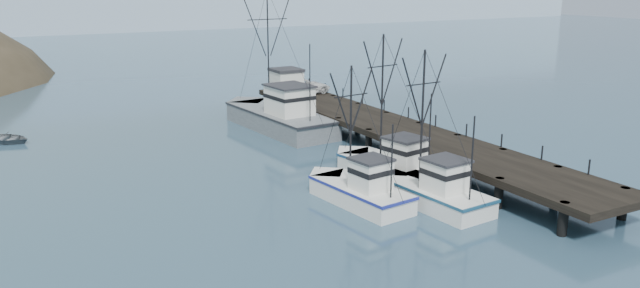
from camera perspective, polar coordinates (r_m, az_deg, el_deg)
The scene contains 10 objects.
ground at distance 33.85m, azimuth 3.00°, elevation -9.66°, with size 400.00×400.00×0.00m, color #2A465E.
pier at distance 53.36m, azimuth 6.82°, elevation 1.34°, with size 6.00×44.00×2.00m.
distant_ridge at distance 198.40m, azimuth -21.35°, elevation 9.75°, with size 360.00×40.00×26.00m, color #9EB2C6.
trawler_near at distance 40.88m, azimuth 9.93°, elevation -4.25°, with size 3.96×9.87×10.16m.
trawler_mid at distance 40.42m, azimuth 3.47°, elevation -4.27°, with size 3.93×8.98×9.18m.
trawler_far at distance 45.75m, azimuth 6.39°, elevation -2.05°, with size 4.94×10.36×10.67m.
work_vessel at distance 60.37m, azimuth -3.89°, elevation 2.54°, with size 6.07×16.39×13.55m.
pier_shed at distance 67.53m, azimuth -3.10°, elevation 5.75°, with size 3.00×3.20×2.80m.
pickup_truck at distance 67.87m, azimuth -1.41°, elevation 5.28°, with size 2.65×5.74×1.60m, color silver.
motorboat at distance 62.15m, azimuth -26.91°, elevation 0.14°, with size 3.59×5.03×1.04m, color slate.
Camera 1 is at (-16.33, -26.14, 14.00)m, focal length 35.00 mm.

